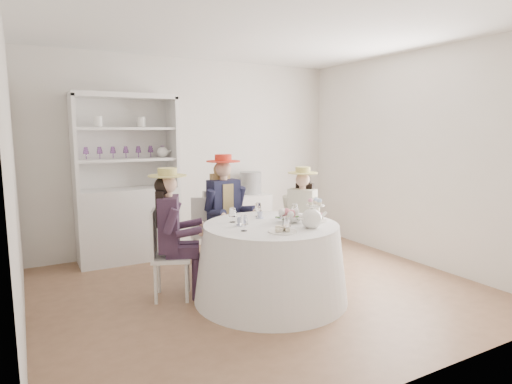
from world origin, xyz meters
TOP-DOWN VIEW (x-y plane):
  - ground at (0.00, 0.00)m, footprint 4.50×4.50m
  - ceiling at (0.00, 0.00)m, footprint 4.50×4.50m
  - wall_back at (0.00, 2.00)m, footprint 4.50×0.00m
  - wall_front at (0.00, -2.00)m, footprint 4.50×0.00m
  - wall_left at (-2.25, 0.00)m, footprint 0.00×4.50m
  - wall_right at (2.25, 0.00)m, footprint 0.00×4.50m
  - tea_table at (-0.03, -0.27)m, footprint 1.55×1.55m
  - hutch at (-1.00, 1.77)m, footprint 1.30×0.55m
  - side_table at (0.81, 1.75)m, footprint 0.50×0.50m
  - hatbox at (0.81, 1.75)m, footprint 0.38×0.38m
  - guest_left at (-0.91, 0.22)m, footprint 0.56×0.51m
  - guest_mid at (-0.08, 0.73)m, footprint 0.52×0.54m
  - guest_right at (0.76, 0.34)m, footprint 0.54×0.51m
  - spare_chair at (-0.23, 0.94)m, footprint 0.50×0.50m
  - teacup_a at (-0.33, -0.20)m, footprint 0.09×0.09m
  - teacup_b at (0.00, 0.02)m, footprint 0.07×0.07m
  - teacup_c at (0.22, -0.10)m, footprint 0.12×0.12m
  - flower_bowl at (0.19, -0.30)m, footprint 0.27×0.27m
  - flower_arrangement at (0.16, -0.29)m, footprint 0.18×0.18m
  - table_teapot at (0.22, -0.61)m, footprint 0.28×0.20m
  - sandwich_plate at (-0.12, -0.62)m, footprint 0.27×0.27m
  - cupcake_stand at (0.43, -0.38)m, footprint 0.25×0.25m
  - stemware_set at (-0.03, -0.27)m, footprint 0.83×0.86m

SIDE VIEW (x-z plane):
  - ground at x=0.00m, z-range 0.00..0.00m
  - side_table at x=0.81m, z-range 0.00..0.76m
  - tea_table at x=-0.03m, z-range 0.00..0.77m
  - spare_chair at x=-0.23m, z-range 0.03..0.94m
  - guest_right at x=0.76m, z-range 0.08..1.35m
  - guest_left at x=-0.91m, z-range 0.09..1.42m
  - hutch at x=-1.00m, z-range -0.31..1.85m
  - sandwich_plate at x=-0.12m, z-range 0.76..0.82m
  - guest_mid at x=-0.08m, z-range 0.09..1.52m
  - flower_bowl at x=0.19m, z-range 0.78..0.84m
  - teacup_b at x=0.00m, z-range 0.78..0.84m
  - teacup_a at x=-0.33m, z-range 0.78..0.85m
  - teacup_c at x=0.22m, z-range 0.78..0.85m
  - stemware_set at x=-0.03m, z-range 0.78..0.93m
  - cupcake_stand at x=0.43m, z-range 0.75..0.98m
  - flower_arrangement at x=0.16m, z-range 0.83..0.90m
  - table_teapot at x=0.22m, z-range 0.76..0.97m
  - hatbox at x=0.81m, z-range 0.76..1.08m
  - wall_back at x=0.00m, z-range -0.90..3.60m
  - wall_front at x=0.00m, z-range -0.90..3.60m
  - wall_left at x=-2.25m, z-range -0.90..3.60m
  - wall_right at x=2.25m, z-range -0.90..3.60m
  - ceiling at x=0.00m, z-range 2.70..2.70m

